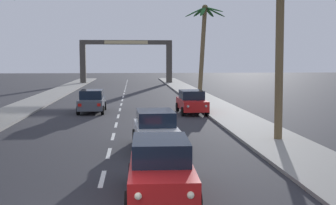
{
  "coord_description": "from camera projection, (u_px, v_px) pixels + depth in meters",
  "views": [
    {
      "loc": [
        1.05,
        -8.79,
        3.96
      ],
      "look_at": [
        2.46,
        8.0,
        2.2
      ],
      "focal_mm": 44.52,
      "sensor_mm": 36.0,
      "label": 1
    }
  ],
  "objects": [
    {
      "name": "town_gateway_arch",
      "position": [
        126.0,
        56.0,
        67.33
      ],
      "size": [
        14.82,
        0.9,
        6.99
      ],
      "color": "#423D38",
      "rests_on": "ground"
    },
    {
      "name": "palm_right_second",
      "position": [
        280.0,
        14.0,
        19.43
      ],
      "size": [
        4.46,
        4.48,
        8.66
      ],
      "color": "brown",
      "rests_on": "ground"
    },
    {
      "name": "sedan_oncoming_far",
      "position": [
        92.0,
        101.0,
        31.03
      ],
      "size": [
        1.97,
        4.46,
        1.68
      ],
      "color": "#4C515B",
      "rests_on": "ground"
    },
    {
      "name": "lane_markings",
      "position": [
        124.0,
        115.0,
        29.73
      ],
      "size": [
        4.28,
        89.52,
        0.01
      ],
      "color": "silver",
      "rests_on": "ground"
    },
    {
      "name": "sidewalk_left",
      "position": [
        3.0,
        117.0,
        28.2
      ],
      "size": [
        3.2,
        110.0,
        0.14
      ],
      "primitive_type": "cube",
      "color": "gray",
      "rests_on": "ground"
    },
    {
      "name": "sedan_third_in_queue",
      "position": [
        156.0,
        129.0,
        18.51
      ],
      "size": [
        2.09,
        4.5,
        1.68
      ],
      "color": "silver",
      "rests_on": "ground"
    },
    {
      "name": "palm_right_farthest",
      "position": [
        203.0,
        38.0,
        42.34
      ],
      "size": [
        4.29,
        4.15,
        9.44
      ],
      "color": "brown",
      "rests_on": "ground"
    },
    {
      "name": "sedan_lead_at_stop_bar",
      "position": [
        161.0,
        167.0,
        11.98
      ],
      "size": [
        2.04,
        4.49,
        1.68
      ],
      "color": "red",
      "rests_on": "ground"
    },
    {
      "name": "sidewalk_right",
      "position": [
        229.0,
        114.0,
        29.5
      ],
      "size": [
        3.2,
        110.0,
        0.14
      ],
      "primitive_type": "cube",
      "color": "gray",
      "rests_on": "ground"
    },
    {
      "name": "sedan_parked_nearest_kerb",
      "position": [
        192.0,
        102.0,
        30.45
      ],
      "size": [
        2.04,
        4.49,
        1.68
      ],
      "color": "red",
      "rests_on": "ground"
    }
  ]
}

